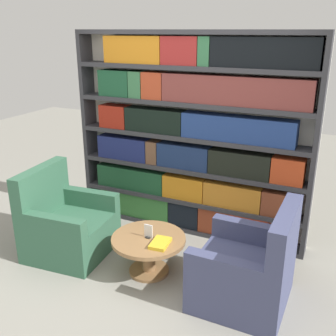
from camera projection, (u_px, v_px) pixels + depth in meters
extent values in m
plane|color=gray|center=(135.00, 288.00, 3.77)|extent=(14.00, 14.00, 0.00)
cube|color=silver|center=(194.00, 135.00, 4.63)|extent=(2.81, 0.05, 2.34)
cube|color=#333338|center=(91.00, 125.00, 5.08)|extent=(0.05, 0.30, 2.34)
cube|color=#333338|center=(316.00, 152.00, 3.97)|extent=(0.05, 0.30, 2.34)
cube|color=#333338|center=(188.00, 226.00, 4.91)|extent=(2.71, 0.30, 0.05)
cube|color=#333338|center=(188.00, 199.00, 4.79)|extent=(2.71, 0.30, 0.05)
cube|color=#333338|center=(189.00, 169.00, 4.66)|extent=(2.71, 0.30, 0.05)
cube|color=#333338|center=(190.00, 137.00, 4.53)|extent=(2.71, 0.30, 0.05)
cube|color=#333338|center=(190.00, 103.00, 4.40)|extent=(2.71, 0.30, 0.05)
cube|color=#333338|center=(191.00, 67.00, 4.26)|extent=(2.71, 0.30, 0.05)
cube|color=#333338|center=(192.00, 32.00, 4.14)|extent=(2.71, 0.30, 0.05)
cube|color=#357235|center=(137.00, 204.00, 5.11)|extent=(0.96, 0.20, 0.31)
cube|color=black|center=(186.00, 213.00, 4.84)|extent=(0.38, 0.20, 0.31)
cube|color=brown|center=(215.00, 219.00, 4.69)|extent=(0.36, 0.20, 0.31)
cube|color=#B3361D|center=(249.00, 226.00, 4.52)|extent=(0.45, 0.20, 0.31)
cube|color=#1C4B2C|center=(132.00, 178.00, 5.02)|extent=(0.93, 0.20, 0.28)
cube|color=orange|center=(185.00, 187.00, 4.73)|extent=(0.52, 0.20, 0.28)
cube|color=orange|center=(233.00, 195.00, 4.49)|extent=(0.66, 0.20, 0.28)
cube|color=brown|center=(280.00, 203.00, 4.28)|extent=(0.38, 0.20, 0.28)
cube|color=navy|center=(125.00, 147.00, 4.93)|extent=(0.68, 0.20, 0.28)
cube|color=brown|center=(154.00, 152.00, 4.76)|extent=(0.14, 0.20, 0.28)
cube|color=navy|center=(184.00, 156.00, 4.60)|extent=(0.63, 0.20, 0.28)
cube|color=black|center=(240.00, 164.00, 4.33)|extent=(0.69, 0.20, 0.28)
cube|color=#C1411E|center=(288.00, 170.00, 4.13)|extent=(0.34, 0.20, 0.28)
cube|color=maroon|center=(115.00, 116.00, 4.84)|extent=(0.36, 0.20, 0.28)
cube|color=black|center=(155.00, 120.00, 4.62)|extent=(0.73, 0.20, 0.28)
cube|color=navy|center=(238.00, 129.00, 4.22)|extent=(1.24, 0.20, 0.28)
cube|color=#1C4F31|center=(117.00, 83.00, 4.69)|extent=(0.40, 0.20, 0.30)
cube|color=#387147|center=(138.00, 84.00, 4.57)|extent=(0.16, 0.20, 0.30)
cube|color=#B34023|center=(155.00, 85.00, 4.49)|extent=(0.26, 0.20, 0.30)
cube|color=brown|center=(235.00, 90.00, 4.11)|extent=(1.61, 0.20, 0.30)
cube|color=orange|center=(135.00, 49.00, 4.46)|extent=(0.72, 0.20, 0.30)
cube|color=maroon|center=(182.00, 51.00, 4.23)|extent=(0.42, 0.20, 0.30)
cube|color=#316A43|center=(206.00, 51.00, 4.11)|extent=(0.13, 0.20, 0.30)
cube|color=black|center=(265.00, 53.00, 3.87)|extent=(1.08, 0.20, 0.30)
cube|color=#336047|center=(71.00, 235.00, 4.32)|extent=(0.87, 0.89, 0.41)
cube|color=#336047|center=(42.00, 191.00, 4.27)|extent=(0.21, 0.83, 0.55)
cube|color=#336047|center=(55.00, 226.00, 3.89)|extent=(0.67, 0.18, 0.20)
cube|color=#336047|center=(92.00, 199.00, 4.51)|extent=(0.67, 0.18, 0.20)
cube|color=#42476B|center=(242.00, 280.00, 3.56)|extent=(0.81, 0.83, 0.41)
cube|color=#42476B|center=(284.00, 241.00, 3.26)|extent=(0.15, 0.82, 0.55)
cube|color=#42476B|center=(246.00, 231.00, 3.78)|extent=(0.66, 0.13, 0.20)
cube|color=#42476B|center=(224.00, 269.00, 3.19)|extent=(0.66, 0.13, 0.20)
cylinder|color=olive|center=(149.00, 256.00, 3.97)|extent=(0.13, 0.13, 0.36)
cylinder|color=olive|center=(150.00, 270.00, 4.02)|extent=(0.41, 0.41, 0.03)
cylinder|color=olive|center=(149.00, 239.00, 3.90)|extent=(0.74, 0.74, 0.04)
cube|color=black|center=(149.00, 237.00, 3.89)|extent=(0.05, 0.06, 0.01)
cube|color=white|center=(149.00, 231.00, 3.87)|extent=(0.09, 0.01, 0.14)
cube|color=gold|center=(160.00, 243.00, 3.75)|extent=(0.18, 0.26, 0.03)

